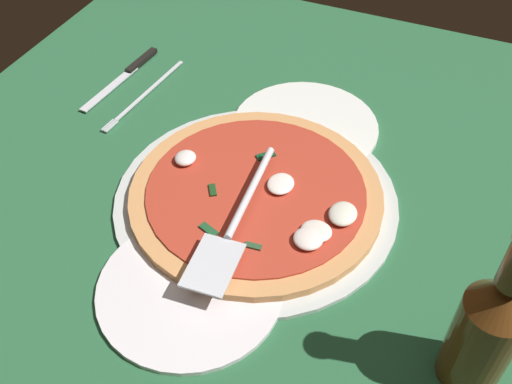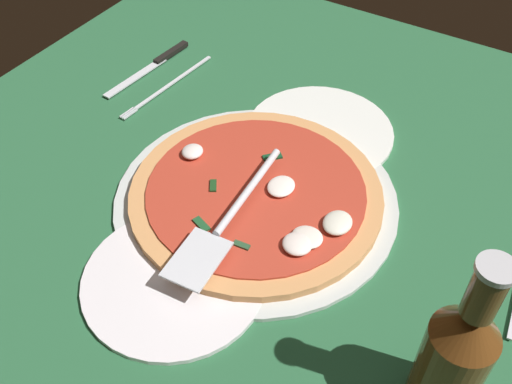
% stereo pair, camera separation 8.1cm
% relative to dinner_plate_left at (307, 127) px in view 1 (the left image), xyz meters
% --- Properties ---
extents(ground_plane, '(1.08, 1.08, 0.01)m').
position_rel_dinner_plate_left_xyz_m(ground_plane, '(0.16, -0.00, -0.01)').
color(ground_plane, '#275D38').
extents(checker_pattern, '(1.08, 1.08, 0.00)m').
position_rel_dinner_plate_left_xyz_m(checker_pattern, '(0.16, -0.00, -0.01)').
color(checker_pattern, white).
rests_on(checker_pattern, ground_plane).
extents(pizza_pan, '(0.39, 0.39, 0.01)m').
position_rel_dinner_plate_left_xyz_m(pizza_pan, '(0.17, -0.01, -0.00)').
color(pizza_pan, silver).
rests_on(pizza_pan, ground_plane).
extents(dinner_plate_left, '(0.23, 0.23, 0.01)m').
position_rel_dinner_plate_left_xyz_m(dinner_plate_left, '(0.00, 0.00, 0.00)').
color(dinner_plate_left, white).
rests_on(dinner_plate_left, ground_plane).
extents(dinner_plate_right, '(0.23, 0.23, 0.01)m').
position_rel_dinner_plate_left_xyz_m(dinner_plate_right, '(0.34, -0.02, 0.00)').
color(dinner_plate_right, white).
rests_on(dinner_plate_right, ground_plane).
extents(pizza, '(0.35, 0.35, 0.03)m').
position_rel_dinner_plate_left_xyz_m(pizza, '(0.18, -0.01, 0.01)').
color(pizza, tan).
rests_on(pizza, pizza_pan).
extents(pizza_server, '(0.25, 0.06, 0.01)m').
position_rel_dinner_plate_left_xyz_m(pizza_server, '(0.25, -0.01, 0.04)').
color(pizza_server, silver).
rests_on(pizza_server, pizza).
extents(place_setting_near, '(0.23, 0.15, 0.01)m').
position_rel_dinner_plate_left_xyz_m(place_setting_near, '(0.01, -0.31, -0.00)').
color(place_setting_near, white).
rests_on(place_setting_near, ground_plane).
extents(beer_bottle, '(0.07, 0.07, 0.23)m').
position_rel_dinner_plate_left_xyz_m(beer_bottle, '(0.32, 0.30, 0.09)').
color(beer_bottle, '#5B3313').
rests_on(beer_bottle, ground_plane).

